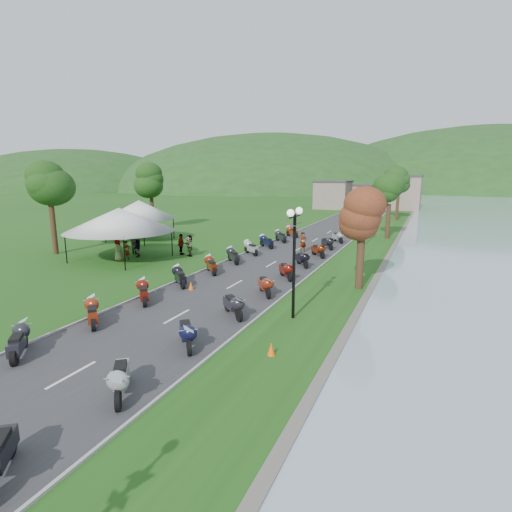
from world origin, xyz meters
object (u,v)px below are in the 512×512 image
at_px(pedestrian_a, 127,260).
at_px(pedestrian_b, 136,254).
at_px(vendor_tent_main, 120,234).
at_px(pedestrian_c, 138,257).

xyz_separation_m(pedestrian_a, pedestrian_b, (-1.22, 2.41, 0.00)).
relative_size(pedestrian_a, pedestrian_b, 0.80).
relative_size(vendor_tent_main, pedestrian_c, 2.81).
bearing_deg(pedestrian_a, vendor_tent_main, 97.14).
bearing_deg(pedestrian_c, pedestrian_b, -160.01).
xyz_separation_m(pedestrian_a, pedestrian_c, (-0.21, 1.45, 0.00)).
relative_size(pedestrian_a, pedestrian_c, 0.78).
relative_size(pedestrian_b, pedestrian_c, 0.97).
distance_m(pedestrian_a, pedestrian_b, 2.70).
height_order(vendor_tent_main, pedestrian_a, vendor_tent_main).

